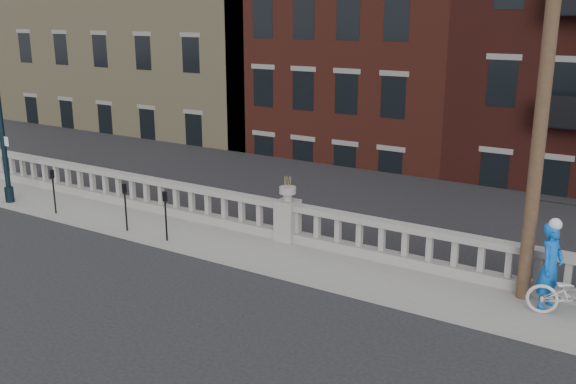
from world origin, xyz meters
name	(u,v)px	position (x,y,z in m)	size (l,w,h in m)	color
ground	(191,297)	(0.00, 0.00, 0.00)	(120.00, 120.00, 0.00)	black
sidewalk	(268,253)	(0.00, 3.00, 0.07)	(32.00, 2.20, 0.15)	gray
balustrade	(288,222)	(0.00, 3.95, 0.64)	(28.00, 0.34, 1.03)	gray
planter_pedestal	(288,215)	(0.00, 3.95, 0.83)	(0.55, 0.55, 1.76)	gray
lower_level	(504,85)	(0.56, 23.04, 2.63)	(80.00, 44.00, 20.80)	#605E59
utility_pole	(548,55)	(6.20, 3.60, 5.24)	(1.60, 0.28, 10.00)	#422D1E
streetlight_pole	(3,139)	(-9.50, 2.15, 2.21)	(0.40, 0.28, 5.20)	black
parking_meter_a	(53,186)	(-7.24, 2.15, 1.00)	(0.10, 0.09, 1.36)	black
parking_meter_b	(125,202)	(-4.19, 2.15, 1.00)	(0.10, 0.09, 1.36)	black
parking_meter_c	(165,210)	(-2.69, 2.15, 1.00)	(0.10, 0.09, 1.36)	black
bicycle	(576,295)	(7.29, 3.15, 0.64)	(0.64, 1.85, 0.97)	silver
cyclist	(551,266)	(6.73, 3.37, 1.06)	(0.66, 0.44, 1.82)	blue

